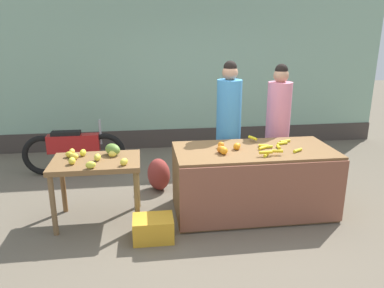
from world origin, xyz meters
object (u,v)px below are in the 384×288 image
object	(u,v)px
vendor_woman_blue_shirt	(228,127)
vendor_woman_pink_shirt	(278,126)
produce_sack	(159,174)
parked_motorcycle	(74,150)
produce_crate	(153,228)

from	to	relation	value
vendor_woman_blue_shirt	vendor_woman_pink_shirt	bearing A→B (deg)	6.38
vendor_woman_pink_shirt	produce_sack	distance (m)	1.84
parked_motorcycle	produce_sack	distance (m)	1.55
vendor_woman_blue_shirt	produce_crate	world-z (taller)	vendor_woman_blue_shirt
parked_motorcycle	produce_crate	xyz separation A→B (m)	(1.17, -2.17, -0.27)
parked_motorcycle	produce_crate	world-z (taller)	parked_motorcycle
vendor_woman_blue_shirt	produce_sack	world-z (taller)	vendor_woman_blue_shirt
vendor_woman_pink_shirt	produce_sack	xyz separation A→B (m)	(-1.72, 0.03, -0.66)
parked_motorcycle	produce_crate	size ratio (longest dim) A/B	3.64
parked_motorcycle	produce_sack	world-z (taller)	parked_motorcycle
vendor_woman_blue_shirt	produce_crate	bearing A→B (deg)	-131.92
produce_crate	vendor_woman_pink_shirt	bearing A→B (deg)	35.46
produce_crate	produce_sack	size ratio (longest dim) A/B	0.95
parked_motorcycle	produce_sack	xyz separation A→B (m)	(1.30, -0.82, -0.17)
vendor_woman_blue_shirt	produce_crate	size ratio (longest dim) A/B	4.16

